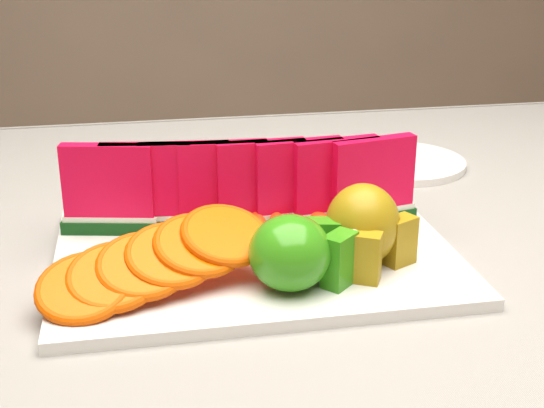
# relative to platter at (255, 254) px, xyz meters

# --- Properties ---
(table) EXTENTS (1.40, 0.90, 0.75)m
(table) POSITION_rel_platter_xyz_m (-0.02, 0.06, -0.11)
(table) COLOR #4A301C
(table) RESTS_ON ground
(tablecloth) EXTENTS (1.53, 1.03, 0.20)m
(tablecloth) POSITION_rel_platter_xyz_m (-0.02, 0.06, -0.05)
(tablecloth) COLOR gray
(tablecloth) RESTS_ON table
(platter) EXTENTS (0.40, 0.30, 0.01)m
(platter) POSITION_rel_platter_xyz_m (0.00, 0.00, 0.00)
(platter) COLOR silver
(platter) RESTS_ON tablecloth
(apple_cluster) EXTENTS (0.11, 0.10, 0.07)m
(apple_cluster) POSITION_rel_platter_xyz_m (0.02, -0.09, 0.04)
(apple_cluster) COLOR #2B851A
(apple_cluster) RESTS_ON platter
(pear_cluster) EXTENTS (0.09, 0.10, 0.08)m
(pear_cluster) POSITION_rel_platter_xyz_m (0.10, -0.05, 0.04)
(pear_cluster) COLOR #AA8220
(pear_cluster) RESTS_ON platter
(side_plate) EXTENTS (0.20, 0.20, 0.01)m
(side_plate) POSITION_rel_platter_xyz_m (0.25, 0.26, -0.00)
(side_plate) COLOR silver
(side_plate) RESTS_ON tablecloth
(watermelon_row) EXTENTS (0.39, 0.07, 0.10)m
(watermelon_row) POSITION_rel_platter_xyz_m (-0.00, 0.05, 0.05)
(watermelon_row) COLOR #0E330E
(watermelon_row) RESTS_ON platter
(orange_fan_front) EXTENTS (0.24, 0.15, 0.06)m
(orange_fan_front) POSITION_rel_platter_xyz_m (-0.10, -0.07, 0.03)
(orange_fan_front) COLOR #EC3609
(orange_fan_front) RESTS_ON platter
(orange_fan_back) EXTENTS (0.33, 0.11, 0.05)m
(orange_fan_back) POSITION_rel_platter_xyz_m (0.00, 0.13, 0.03)
(orange_fan_back) COLOR #EC3609
(orange_fan_back) RESTS_ON platter
(tangerine_segments) EXTENTS (0.24, 0.07, 0.02)m
(tangerine_segments) POSITION_rel_platter_xyz_m (0.01, 0.02, 0.02)
(tangerine_segments) COLOR orange
(tangerine_segments) RESTS_ON platter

